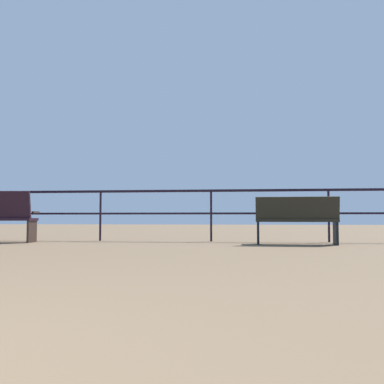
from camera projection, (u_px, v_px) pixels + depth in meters
pier_railing at (155, 203)px, 9.10m from camera, size 25.72×0.05×1.06m
bench_near_right at (297, 218)px, 7.85m from camera, size 1.46×0.64×0.86m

